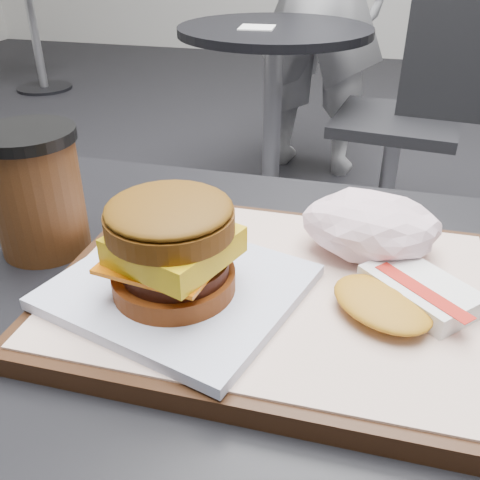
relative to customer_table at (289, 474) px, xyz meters
name	(u,v)px	position (x,y,z in m)	size (l,w,h in m)	color
customer_table	(289,474)	(0.00, 0.00, 0.00)	(0.80, 0.60, 0.77)	#A5A5AA
serving_tray	(275,293)	(-0.03, 0.03, 0.20)	(0.38, 0.28, 0.02)	black
breakfast_sandwich	(174,256)	(-0.10, -0.01, 0.24)	(0.23, 0.22, 0.09)	white
hash_brown	(403,296)	(0.08, 0.03, 0.22)	(0.13, 0.13, 0.02)	white
crumpled_wrapper	(371,226)	(0.05, 0.11, 0.23)	(0.12, 0.10, 0.06)	white
coffee_cup	(36,187)	(-0.27, 0.07, 0.25)	(0.09, 0.09, 0.13)	#432410
neighbor_table	(273,83)	(-0.35, 1.65, -0.03)	(0.70, 0.70, 0.75)	black
napkin	(257,27)	(-0.40, 1.59, 0.17)	(0.12, 0.12, 0.00)	white
neighbor_chair	(419,109)	(0.18, 1.58, -0.07)	(0.62, 0.47, 0.88)	#9C9CA0
bg_table_mid	(30,8)	(-2.40, 3.20, -0.02)	(0.66, 0.66, 0.75)	black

